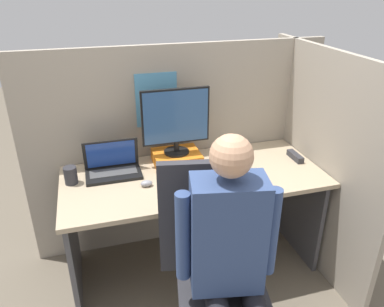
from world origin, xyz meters
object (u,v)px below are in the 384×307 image
at_px(pen_cup, 71,175).
at_px(laptop, 113,168).
at_px(person, 232,253).
at_px(carrot_toy, 233,181).
at_px(stapler, 295,156).
at_px(office_chair, 213,269).
at_px(paper_box, 177,158).
at_px(monitor, 176,120).

bearing_deg(pen_cup, laptop, 10.81).
bearing_deg(person, carrot_toy, 67.53).
height_order(stapler, carrot_toy, carrot_toy).
distance_m(laptop, stapler, 1.27).
bearing_deg(office_chair, carrot_toy, 58.46).
xyz_separation_m(paper_box, office_chair, (-0.02, -0.86, -0.24)).
distance_m(stapler, office_chair, 1.11).
xyz_separation_m(paper_box, monitor, (0.00, 0.00, 0.28)).
relative_size(laptop, stapler, 2.16).
height_order(monitor, person, person).
height_order(laptop, carrot_toy, laptop).
relative_size(laptop, pen_cup, 3.17).
height_order(paper_box, carrot_toy, paper_box).
relative_size(laptop, carrot_toy, 2.21).
height_order(stapler, pen_cup, pen_cup).
xyz_separation_m(stapler, carrot_toy, (-0.55, -0.21, 0.00)).
relative_size(stapler, office_chair, 0.15).
bearing_deg(carrot_toy, person, -112.47).
relative_size(paper_box, person, 0.23).
bearing_deg(pen_cup, monitor, 7.40).
distance_m(paper_box, pen_cup, 0.71).
height_order(stapler, office_chair, office_chair).
bearing_deg(office_chair, stapler, 39.02).
height_order(office_chair, pen_cup, office_chair).
bearing_deg(paper_box, monitor, 90.00).
relative_size(carrot_toy, person, 0.12).
height_order(laptop, office_chair, office_chair).
distance_m(paper_box, stapler, 0.84).
xyz_separation_m(monitor, laptop, (-0.44, -0.04, -0.28)).
bearing_deg(stapler, office_chair, -140.98).
relative_size(paper_box, laptop, 0.89).
distance_m(carrot_toy, pen_cup, 1.02).
distance_m(paper_box, office_chair, 0.89).
bearing_deg(paper_box, pen_cup, -172.83).
relative_size(paper_box, office_chair, 0.28).
distance_m(laptop, carrot_toy, 0.79).
bearing_deg(carrot_toy, laptop, 154.26).
bearing_deg(carrot_toy, monitor, 125.27).
distance_m(laptop, office_chair, 0.95).
relative_size(stapler, carrot_toy, 1.03).
distance_m(stapler, person, 1.17).
height_order(paper_box, person, person).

